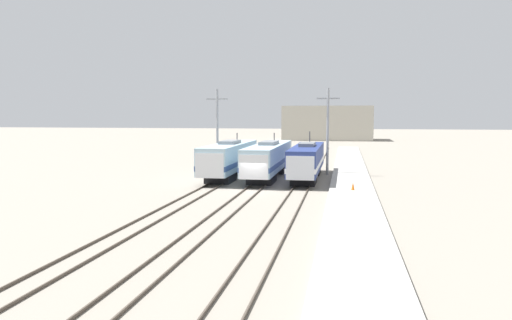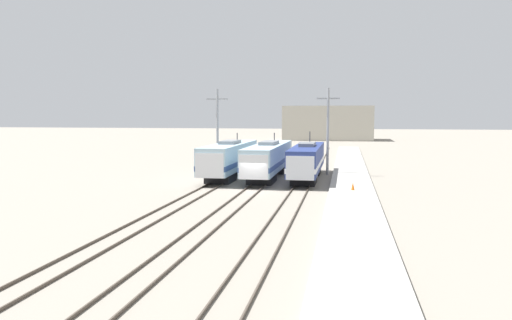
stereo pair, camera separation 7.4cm
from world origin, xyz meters
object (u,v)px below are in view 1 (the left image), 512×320
at_px(catenary_tower_right, 328,129).
at_px(traffic_cone, 353,186).
at_px(locomotive_center, 268,159).
at_px(locomotive_far_right, 307,161).
at_px(catenary_tower_left, 217,129).
at_px(locomotive_far_left, 229,159).

distance_m(catenary_tower_right, traffic_cone, 14.54).
relative_size(locomotive_center, catenary_tower_right, 1.90).
bearing_deg(locomotive_far_right, catenary_tower_left, 157.81).
height_order(locomotive_far_right, traffic_cone, locomotive_far_right).
height_order(locomotive_far_left, catenary_tower_right, catenary_tower_right).
distance_m(locomotive_center, traffic_cone, 13.30).
bearing_deg(catenary_tower_right, locomotive_center, -148.51).
relative_size(locomotive_far_left, locomotive_center, 0.90).
height_order(locomotive_center, catenary_tower_right, catenary_tower_right).
relative_size(locomotive_center, traffic_cone, 28.10).
relative_size(locomotive_center, locomotive_far_right, 1.10).
relative_size(catenary_tower_left, catenary_tower_right, 1.00).
xyz_separation_m(locomotive_center, catenary_tower_left, (-6.76, 3.87, 3.17)).
bearing_deg(catenary_tower_left, locomotive_center, -29.79).
xyz_separation_m(locomotive_far_right, catenary_tower_right, (2.04, 4.50, 3.21)).
xyz_separation_m(locomotive_center, locomotive_far_right, (4.28, -0.63, -0.04)).
bearing_deg(locomotive_far_left, locomotive_center, 9.81).
relative_size(locomotive_center, catenary_tower_left, 1.90).
distance_m(locomotive_center, catenary_tower_left, 8.41).
bearing_deg(locomotive_far_right, catenary_tower_right, 65.65).
distance_m(locomotive_far_left, locomotive_far_right, 8.55).
bearing_deg(locomotive_far_left, locomotive_far_right, 0.71).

